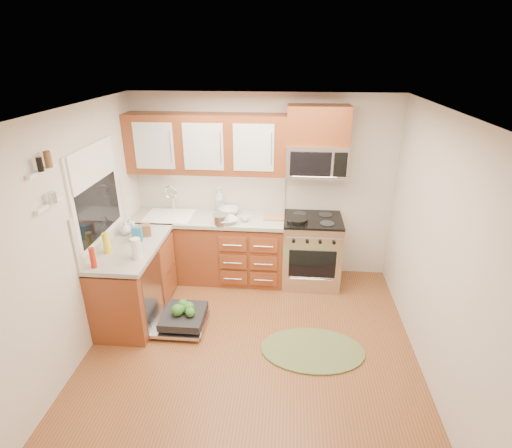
# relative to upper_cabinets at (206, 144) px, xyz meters

# --- Properties ---
(floor) EXTENTS (3.50, 3.50, 0.00)m
(floor) POSITION_rel_upper_cabinets_xyz_m (0.73, -1.57, -1.88)
(floor) COLOR brown
(floor) RESTS_ON ground
(ceiling) EXTENTS (3.50, 3.50, 0.00)m
(ceiling) POSITION_rel_upper_cabinets_xyz_m (0.73, -1.57, 0.62)
(ceiling) COLOR white
(ceiling) RESTS_ON ground
(wall_back) EXTENTS (3.50, 0.04, 2.50)m
(wall_back) POSITION_rel_upper_cabinets_xyz_m (0.73, 0.18, -0.62)
(wall_back) COLOR beige
(wall_back) RESTS_ON ground
(wall_front) EXTENTS (3.50, 0.04, 2.50)m
(wall_front) POSITION_rel_upper_cabinets_xyz_m (0.73, -3.33, -0.62)
(wall_front) COLOR beige
(wall_front) RESTS_ON ground
(wall_left) EXTENTS (0.04, 3.50, 2.50)m
(wall_left) POSITION_rel_upper_cabinets_xyz_m (-1.02, -1.57, -0.62)
(wall_left) COLOR beige
(wall_left) RESTS_ON ground
(wall_right) EXTENTS (0.04, 3.50, 2.50)m
(wall_right) POSITION_rel_upper_cabinets_xyz_m (2.48, -1.57, -0.62)
(wall_right) COLOR beige
(wall_right) RESTS_ON ground
(base_cabinet_back) EXTENTS (2.05, 0.60, 0.85)m
(base_cabinet_back) POSITION_rel_upper_cabinets_xyz_m (0.00, -0.12, -1.45)
(base_cabinet_back) COLOR brown
(base_cabinet_back) RESTS_ON ground
(base_cabinet_left) EXTENTS (0.60, 1.25, 0.85)m
(base_cabinet_left) POSITION_rel_upper_cabinets_xyz_m (-0.72, -1.05, -1.45)
(base_cabinet_left) COLOR brown
(base_cabinet_left) RESTS_ON ground
(countertop_back) EXTENTS (2.07, 0.64, 0.05)m
(countertop_back) POSITION_rel_upper_cabinets_xyz_m (0.00, -0.14, -0.97)
(countertop_back) COLOR #9F9B92
(countertop_back) RESTS_ON base_cabinet_back
(countertop_left) EXTENTS (0.64, 1.27, 0.05)m
(countertop_left) POSITION_rel_upper_cabinets_xyz_m (-0.71, -1.05, -0.97)
(countertop_left) COLOR #9F9B92
(countertop_left) RESTS_ON base_cabinet_left
(backsplash_back) EXTENTS (2.05, 0.02, 0.57)m
(backsplash_back) POSITION_rel_upper_cabinets_xyz_m (0.00, 0.16, -0.67)
(backsplash_back) COLOR beige
(backsplash_back) RESTS_ON ground
(backsplash_left) EXTENTS (0.02, 1.25, 0.57)m
(backsplash_left) POSITION_rel_upper_cabinets_xyz_m (-1.01, -1.05, -0.67)
(backsplash_left) COLOR beige
(backsplash_left) RESTS_ON ground
(upper_cabinets) EXTENTS (2.05, 0.35, 0.75)m
(upper_cabinets) POSITION_rel_upper_cabinets_xyz_m (0.00, 0.00, 0.00)
(upper_cabinets) COLOR brown
(upper_cabinets) RESTS_ON ground
(cabinet_over_mw) EXTENTS (0.76, 0.35, 0.47)m
(cabinet_over_mw) POSITION_rel_upper_cabinets_xyz_m (1.41, 0.00, 0.26)
(cabinet_over_mw) COLOR brown
(cabinet_over_mw) RESTS_ON ground
(range) EXTENTS (0.76, 0.64, 0.95)m
(range) POSITION_rel_upper_cabinets_xyz_m (1.41, -0.15, -1.40)
(range) COLOR silver
(range) RESTS_ON ground
(microwave) EXTENTS (0.76, 0.38, 0.40)m
(microwave) POSITION_rel_upper_cabinets_xyz_m (1.41, -0.02, -0.18)
(microwave) COLOR silver
(microwave) RESTS_ON ground
(sink) EXTENTS (0.62, 0.50, 0.26)m
(sink) POSITION_rel_upper_cabinets_xyz_m (-0.52, -0.16, -1.07)
(sink) COLOR white
(sink) RESTS_ON ground
(dishwasher) EXTENTS (0.70, 0.60, 0.20)m
(dishwasher) POSITION_rel_upper_cabinets_xyz_m (-0.13, -1.27, -1.77)
(dishwasher) COLOR silver
(dishwasher) RESTS_ON ground
(window) EXTENTS (0.03, 1.05, 1.05)m
(window) POSITION_rel_upper_cabinets_xyz_m (-1.01, -1.07, -0.32)
(window) COLOR white
(window) RESTS_ON ground
(window_blind) EXTENTS (0.02, 0.96, 0.40)m
(window_blind) POSITION_rel_upper_cabinets_xyz_m (-0.98, -1.07, 0.00)
(window_blind) COLOR white
(window_blind) RESTS_ON ground
(shelf_upper) EXTENTS (0.04, 0.40, 0.03)m
(shelf_upper) POSITION_rel_upper_cabinets_xyz_m (-0.99, -1.92, 0.17)
(shelf_upper) COLOR white
(shelf_upper) RESTS_ON ground
(shelf_lower) EXTENTS (0.04, 0.40, 0.03)m
(shelf_lower) POSITION_rel_upper_cabinets_xyz_m (-0.99, -1.92, -0.12)
(shelf_lower) COLOR white
(shelf_lower) RESTS_ON ground
(rug) EXTENTS (1.17, 0.81, 0.02)m
(rug) POSITION_rel_upper_cabinets_xyz_m (1.39, -1.57, -1.86)
(rug) COLOR olive
(rug) RESTS_ON ground
(skillet) EXTENTS (0.33, 0.33, 0.05)m
(skillet) POSITION_rel_upper_cabinets_xyz_m (1.20, -0.27, -0.90)
(skillet) COLOR black
(skillet) RESTS_ON range
(stock_pot) EXTENTS (0.24, 0.24, 0.13)m
(stock_pot) POSITION_rel_upper_cabinets_xyz_m (0.22, -0.35, -0.89)
(stock_pot) COLOR silver
(stock_pot) RESTS_ON countertop_back
(cutting_board) EXTENTS (0.31, 0.20, 0.02)m
(cutting_board) POSITION_rel_upper_cabinets_xyz_m (0.91, -0.12, -0.94)
(cutting_board) COLOR #A4724B
(cutting_board) RESTS_ON countertop_back
(canister) EXTENTS (0.14, 0.14, 0.17)m
(canister) POSITION_rel_upper_cabinets_xyz_m (0.13, 0.07, -0.86)
(canister) COLOR silver
(canister) RESTS_ON countertop_back
(paper_towel_roll) EXTENTS (0.11, 0.11, 0.23)m
(paper_towel_roll) POSITION_rel_upper_cabinets_xyz_m (-0.52, -1.34, -0.84)
(paper_towel_roll) COLOR white
(paper_towel_roll) RESTS_ON countertop_left
(mustard_bottle) EXTENTS (0.08, 0.08, 0.23)m
(mustard_bottle) POSITION_rel_upper_cabinets_xyz_m (-0.90, -1.25, -0.83)
(mustard_bottle) COLOR yellow
(mustard_bottle) RESTS_ON countertop_left
(red_bottle) EXTENTS (0.07, 0.07, 0.22)m
(red_bottle) POSITION_rel_upper_cabinets_xyz_m (-0.90, -1.57, -0.84)
(red_bottle) COLOR #B0220E
(red_bottle) RESTS_ON countertop_left
(wooden_box) EXTENTS (0.17, 0.14, 0.14)m
(wooden_box) POSITION_rel_upper_cabinets_xyz_m (-0.63, -0.79, -0.88)
(wooden_box) COLOR brown
(wooden_box) RESTS_ON countertop_left
(blue_carton) EXTENTS (0.12, 0.08, 0.18)m
(blue_carton) POSITION_rel_upper_cabinets_xyz_m (-0.67, -0.94, -0.86)
(blue_carton) COLOR teal
(blue_carton) RESTS_ON countertop_left
(bowl_a) EXTENTS (0.35, 0.35, 0.06)m
(bowl_a) POSITION_rel_upper_cabinets_xyz_m (0.29, -0.32, -0.92)
(bowl_a) COLOR #999999
(bowl_a) RESTS_ON countertop_back
(bowl_b) EXTENTS (0.28, 0.28, 0.08)m
(bowl_b) POSITION_rel_upper_cabinets_xyz_m (0.27, -0.02, -0.91)
(bowl_b) COLOR #999999
(bowl_b) RESTS_ON countertop_back
(cup) EXTENTS (0.14, 0.14, 0.09)m
(cup) POSITION_rel_upper_cabinets_xyz_m (0.51, -0.25, -0.91)
(cup) COLOR #999999
(cup) RESTS_ON countertop_back
(soap_bottle_a) EXTENTS (0.14, 0.14, 0.33)m
(soap_bottle_a) POSITION_rel_upper_cabinets_xyz_m (0.12, 0.10, -0.79)
(soap_bottle_a) COLOR #999999
(soap_bottle_a) RESTS_ON countertop_back
(soap_bottle_b) EXTENTS (0.10, 0.10, 0.20)m
(soap_bottle_b) POSITION_rel_upper_cabinets_xyz_m (-0.84, -0.70, -0.85)
(soap_bottle_b) COLOR #999999
(soap_bottle_b) RESTS_ON countertop_left
(soap_bottle_c) EXTENTS (0.15, 0.15, 0.17)m
(soap_bottle_c) POSITION_rel_upper_cabinets_xyz_m (-0.87, -0.77, -0.87)
(soap_bottle_c) COLOR #999999
(soap_bottle_c) RESTS_ON countertop_left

